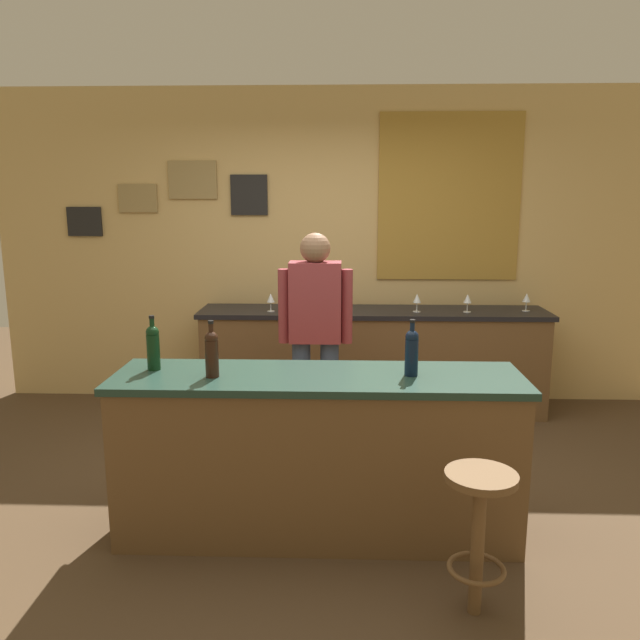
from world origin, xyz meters
TOP-DOWN VIEW (x-y plane):
  - ground_plane at (0.00, 0.00)m, footprint 10.00×10.00m
  - back_wall at (0.02, 2.03)m, footprint 6.00×0.09m
  - bar_counter at (0.00, -0.40)m, footprint 2.22×0.60m
  - side_counter at (0.40, 1.65)m, footprint 2.98×0.56m
  - bartender at (-0.06, 0.64)m, footprint 0.52×0.21m
  - bar_stool at (0.74, -1.08)m, footprint 0.32×0.32m
  - wine_bottle_a at (-0.91, -0.33)m, footprint 0.07×0.07m
  - wine_bottle_b at (-0.56, -0.46)m, footprint 0.07×0.07m
  - wine_bottle_c at (0.50, -0.40)m, footprint 0.07×0.07m
  - wine_glass_a at (-0.47, 1.55)m, footprint 0.07×0.07m
  - wine_glass_b at (0.01, 1.62)m, footprint 0.07×0.07m
  - wine_glass_c at (0.76, 1.58)m, footprint 0.07×0.07m
  - wine_glass_d at (1.19, 1.58)m, footprint 0.07×0.07m
  - wine_glass_e at (1.70, 1.64)m, footprint 0.07×0.07m
  - coffee_mug at (-0.26, 1.68)m, footprint 0.12×0.08m

SIDE VIEW (x-z plane):
  - ground_plane at x=0.00m, z-range 0.00..0.00m
  - side_counter at x=0.40m, z-range 0.00..0.90m
  - bar_stool at x=0.74m, z-range 0.12..0.80m
  - bar_counter at x=0.00m, z-range 0.00..0.92m
  - bartender at x=-0.06m, z-range 0.13..1.75m
  - coffee_mug at x=-0.26m, z-range 0.90..1.00m
  - wine_glass_a at x=-0.47m, z-range 0.93..1.09m
  - wine_glass_b at x=0.01m, z-range 0.93..1.09m
  - wine_glass_c at x=0.76m, z-range 0.93..1.09m
  - wine_glass_d at x=1.19m, z-range 0.93..1.09m
  - wine_glass_e at x=1.70m, z-range 0.93..1.09m
  - wine_bottle_a at x=-0.91m, z-range 0.90..1.21m
  - wine_bottle_b at x=-0.56m, z-range 0.90..1.21m
  - wine_bottle_c at x=0.50m, z-range 0.90..1.21m
  - back_wall at x=0.02m, z-range 0.02..2.82m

